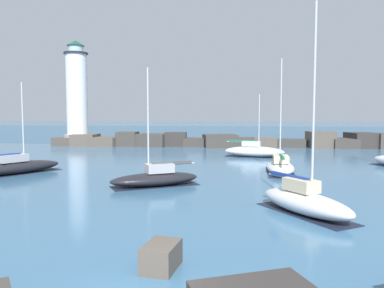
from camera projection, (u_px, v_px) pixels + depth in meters
name	position (u px, v px, depth m)	size (l,w,h in m)	color
open_sea_beyond	(232.00, 131.00, 120.43)	(400.00, 116.00, 0.01)	#2D5B7F
breakwater_jetty	(231.00, 141.00, 60.93)	(61.31, 6.98, 2.57)	#4C443D
lighthouse	(77.00, 99.00, 64.47)	(4.76, 4.76, 17.84)	gray
sailboat_moored_0	(156.00, 178.00, 26.97)	(6.72, 5.19, 8.43)	black
sailboat_moored_1	(254.00, 151.00, 45.77)	(7.56, 3.57, 7.66)	white
sailboat_moored_2	(17.00, 167.00, 32.52)	(5.58, 7.86, 7.95)	black
sailboat_moored_3	(304.00, 201.00, 19.27)	(4.95, 6.06, 10.61)	silver
sailboat_moored_5	(280.00, 166.00, 33.25)	(2.56, 7.22, 10.12)	silver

